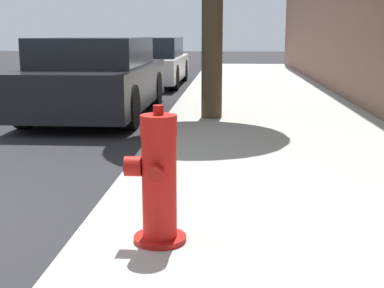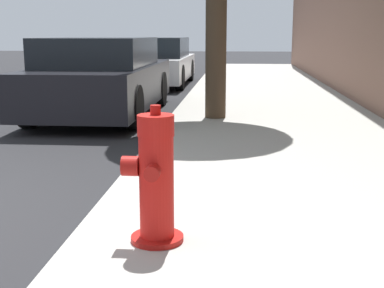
% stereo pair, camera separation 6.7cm
% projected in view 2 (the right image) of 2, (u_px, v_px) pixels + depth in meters
% --- Properties ---
extents(sidewalk_slab, '(3.35, 40.00, 0.14)m').
position_uv_depth(sidewalk_slab, '(323.00, 242.00, 3.60)').
color(sidewalk_slab, '#A8A59E').
rests_on(sidewalk_slab, ground_plane).
extents(fire_hydrant, '(0.39, 0.40, 0.88)m').
position_uv_depth(fire_hydrant, '(156.00, 180.00, 3.36)').
color(fire_hydrant, '#A91511').
rests_on(fire_hydrant, sidewalk_slab).
extents(parked_car_near, '(1.86, 4.43, 1.37)m').
position_uv_depth(parked_car_near, '(102.00, 78.00, 9.40)').
color(parked_car_near, black).
rests_on(parked_car_near, ground_plane).
extents(parked_car_mid, '(1.80, 4.52, 1.32)m').
position_uv_depth(parked_car_mid, '(157.00, 62.00, 15.01)').
color(parked_car_mid, silver).
rests_on(parked_car_mid, ground_plane).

